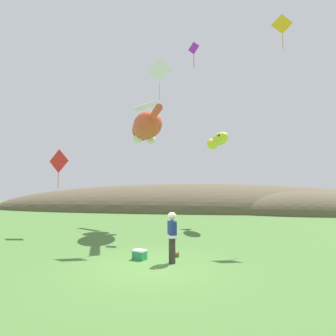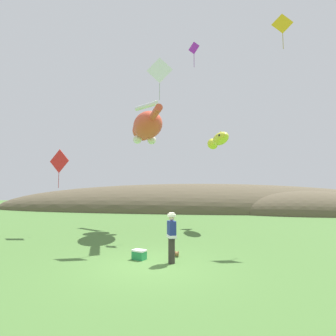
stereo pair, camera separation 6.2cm
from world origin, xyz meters
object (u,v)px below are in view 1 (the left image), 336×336
at_px(kite_tube_streamer, 146,106).
at_px(kite_diamond_red, 59,161).
at_px(festival_attendant, 172,236).
at_px(picnic_cooler, 140,255).
at_px(kite_fish_windsock, 219,140).
at_px(kite_diamond_violet, 194,48).
at_px(kite_diamond_gold, 282,24).
at_px(kite_diamond_white, 160,71).
at_px(kite_spool, 177,254).
at_px(kite_giant_cat, 146,127).

height_order(kite_tube_streamer, kite_diamond_red, kite_tube_streamer).
bearing_deg(festival_attendant, picnic_cooler, 165.00).
xyz_separation_m(kite_fish_windsock, kite_diamond_violet, (-1.63, -2.30, 5.71)).
bearing_deg(kite_diamond_gold, festival_attendant, -136.95).
bearing_deg(kite_diamond_white, kite_diamond_violet, 65.92).
distance_m(picnic_cooler, kite_fish_windsock, 11.48).
bearing_deg(kite_diamond_violet, kite_spool, -94.58).
xyz_separation_m(kite_giant_cat, kite_tube_streamer, (-0.98, 4.13, 2.86)).
bearing_deg(kite_diamond_violet, kite_diamond_red, -166.24).
bearing_deg(kite_diamond_gold, kite_diamond_red, -179.66).
distance_m(festival_attendant, kite_spool, 1.27).
relative_size(kite_spool, kite_tube_streamer, 0.10).
bearing_deg(kite_giant_cat, kite_spool, -66.44).
relative_size(kite_giant_cat, kite_tube_streamer, 2.70).
bearing_deg(kite_fish_windsock, kite_tube_streamer, 163.07).
bearing_deg(festival_attendant, kite_giant_cat, 110.11).
distance_m(kite_fish_windsock, kite_tube_streamer, 6.90).
distance_m(kite_giant_cat, kite_diamond_gold, 9.86).
bearing_deg(kite_giant_cat, festival_attendant, -69.89).
relative_size(kite_diamond_white, kite_diamond_red, 0.97).
bearing_deg(kite_tube_streamer, picnic_cooler, -78.08).
relative_size(kite_fish_windsock, kite_diamond_white, 1.45).
distance_m(kite_tube_streamer, kite_diamond_white, 8.17).
bearing_deg(kite_tube_streamer, kite_diamond_white, -72.17).
relative_size(kite_giant_cat, kite_diamond_gold, 2.88).
xyz_separation_m(kite_fish_windsock, kite_diamond_red, (-9.72, -4.28, -1.90)).
height_order(picnic_cooler, kite_tube_streamer, kite_tube_streamer).
distance_m(picnic_cooler, kite_tube_streamer, 14.55).
height_order(kite_giant_cat, kite_diamond_violet, kite_diamond_violet).
bearing_deg(kite_diamond_red, festival_attendant, -34.45).
relative_size(picnic_cooler, kite_fish_windsock, 0.17).
xyz_separation_m(kite_spool, picnic_cooler, (-1.35, -0.61, 0.07)).
distance_m(kite_fish_windsock, kite_diamond_red, 10.79).
distance_m(festival_attendant, picnic_cooler, 1.52).
height_order(festival_attendant, kite_diamond_gold, kite_diamond_gold).
xyz_separation_m(kite_diamond_white, kite_diamond_violet, (1.64, 3.68, 3.16)).
relative_size(picnic_cooler, kite_diamond_violet, 0.33).
height_order(kite_spool, kite_diamond_white, kite_diamond_white).
height_order(kite_giant_cat, kite_tube_streamer, kite_tube_streamer).
xyz_separation_m(kite_tube_streamer, kite_diamond_white, (2.49, -7.74, -0.79)).
distance_m(kite_diamond_gold, kite_diamond_violet, 5.38).
height_order(kite_spool, kite_fish_windsock, kite_fish_windsock).
bearing_deg(kite_giant_cat, kite_diamond_gold, -12.56).
bearing_deg(kite_fish_windsock, kite_giant_cat, -153.60).
height_order(kite_spool, picnic_cooler, picnic_cooler).
bearing_deg(kite_tube_streamer, kite_diamond_red, -123.24).
relative_size(festival_attendant, kite_tube_streamer, 0.80).
bearing_deg(picnic_cooler, kite_spool, 24.52).
bearing_deg(kite_spool, kite_diamond_red, 151.04).
bearing_deg(kite_diamond_gold, kite_diamond_white, -165.09).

